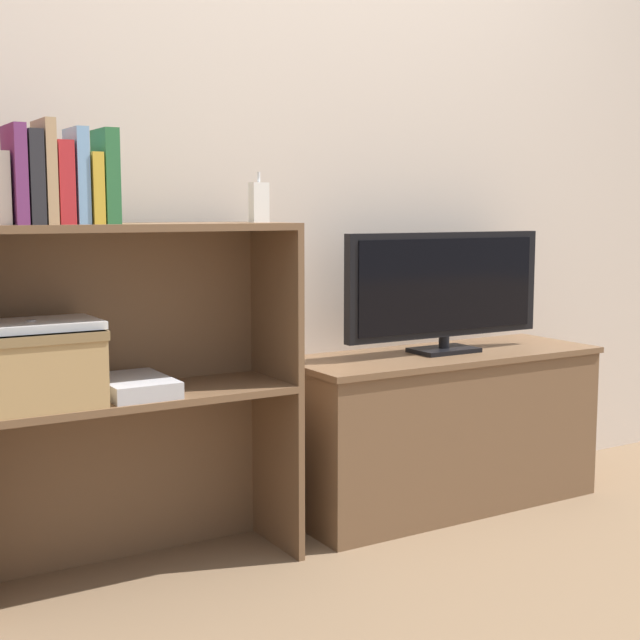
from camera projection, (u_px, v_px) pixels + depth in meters
name	position (u px, v px, depth m)	size (l,w,h in m)	color
ground_plane	(347.00, 551.00, 2.66)	(16.00, 16.00, 0.00)	brown
wall_back	(278.00, 151.00, 2.87)	(10.00, 0.05, 2.40)	beige
tv_stand	(443.00, 429.00, 3.05)	(1.11, 0.40, 0.53)	brown
tv	(445.00, 288.00, 2.99)	(0.78, 0.14, 0.41)	black
bookshelf_lower_tier	(125.00, 457.00, 2.50)	(0.91, 0.32, 0.52)	brown
bookshelf_upper_tier	(121.00, 284.00, 2.44)	(0.91, 0.32, 0.46)	brown
book_plum	(15.00, 175.00, 2.15)	(0.03, 0.16, 0.24)	#6B2D66
book_charcoal	(30.00, 178.00, 2.17)	(0.03, 0.16, 0.23)	#232328
book_tan	(45.00, 172.00, 2.19)	(0.03, 0.15, 0.26)	tan
book_crimson	(60.00, 183.00, 2.21)	(0.04, 0.14, 0.20)	#B22328
book_skyblue	(77.00, 176.00, 2.23)	(0.03, 0.13, 0.24)	#709ECC
book_mustard	(91.00, 189.00, 2.25)	(0.03, 0.14, 0.18)	gold
book_forest	(106.00, 177.00, 2.27)	(0.04, 0.13, 0.24)	#286638
baby_monitor	(259.00, 202.00, 2.56)	(0.05, 0.03, 0.14)	white
storage_basket_left	(33.00, 363.00, 2.26)	(0.32, 0.28, 0.20)	tan
laptop	(31.00, 325.00, 2.25)	(0.33, 0.21, 0.02)	white
magazine_stack	(134.00, 386.00, 2.41)	(0.18, 0.26, 0.04)	#B2B2B7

